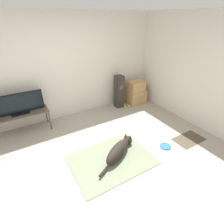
% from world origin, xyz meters
% --- Properties ---
extents(ground_plane, '(12.00, 12.00, 0.00)m').
position_xyz_m(ground_plane, '(0.00, 0.00, 0.00)').
color(ground_plane, '#9E9384').
extents(wall_back, '(8.00, 0.06, 2.55)m').
position_xyz_m(wall_back, '(0.00, 2.10, 1.27)').
color(wall_back, beige).
rests_on(wall_back, ground_plane).
extents(wall_right, '(0.06, 8.00, 2.55)m').
position_xyz_m(wall_right, '(2.60, 0.00, 1.27)').
color(wall_right, beige).
rests_on(wall_right, ground_plane).
extents(area_rug, '(1.52, 1.11, 0.01)m').
position_xyz_m(area_rug, '(0.16, -0.04, 0.01)').
color(area_rug, slate).
rests_on(area_rug, ground_plane).
extents(dog, '(1.04, 0.62, 0.27)m').
position_xyz_m(dog, '(0.34, -0.00, 0.14)').
color(dog, black).
rests_on(dog, area_rug).
extents(frisbee, '(0.23, 0.23, 0.03)m').
position_xyz_m(frisbee, '(1.32, -0.29, 0.01)').
color(frisbee, blue).
rests_on(frisbee, ground_plane).
extents(cardboard_box_lower, '(0.56, 0.42, 0.41)m').
position_xyz_m(cardboard_box_lower, '(2.08, 1.73, 0.20)').
color(cardboard_box_lower, tan).
rests_on(cardboard_box_lower, ground_plane).
extents(cardboard_box_upper, '(0.47, 0.36, 0.31)m').
position_xyz_m(cardboard_box_upper, '(2.06, 1.72, 0.56)').
color(cardboard_box_upper, tan).
rests_on(cardboard_box_upper, cardboard_box_lower).
extents(floor_speaker, '(0.23, 0.23, 0.95)m').
position_xyz_m(floor_speaker, '(1.50, 1.79, 0.48)').
color(floor_speaker, '#2D2823').
rests_on(floor_speaker, ground_plane).
extents(tv_stand, '(1.17, 0.44, 0.50)m').
position_xyz_m(tv_stand, '(-1.13, 1.79, 0.44)').
color(tv_stand, brown).
rests_on(tv_stand, ground_plane).
extents(tv, '(1.05, 0.20, 0.48)m').
position_xyz_m(tv, '(-1.13, 1.79, 0.74)').
color(tv, black).
rests_on(tv, tv_stand).
extents(tennis_ball_by_boxes, '(0.07, 0.07, 0.07)m').
position_xyz_m(tennis_ball_by_boxes, '(1.63, 1.71, 0.03)').
color(tennis_ball_by_boxes, '#C6E033').
rests_on(tennis_ball_by_boxes, ground_plane).
extents(tennis_ball_near_speaker, '(0.07, 0.07, 0.07)m').
position_xyz_m(tennis_ball_near_speaker, '(1.74, 1.59, 0.03)').
color(tennis_ball_near_speaker, '#C6E033').
rests_on(tennis_ball_near_speaker, ground_plane).
extents(tennis_ball_loose_on_carpet, '(0.07, 0.07, 0.07)m').
position_xyz_m(tennis_ball_loose_on_carpet, '(1.60, 1.59, 0.03)').
color(tennis_ball_loose_on_carpet, '#C6E033').
rests_on(tennis_ball_loose_on_carpet, ground_plane).
extents(door_mat, '(0.69, 0.42, 0.01)m').
position_xyz_m(door_mat, '(1.96, -0.38, 0.00)').
color(door_mat, '#4C4233').
rests_on(door_mat, ground_plane).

